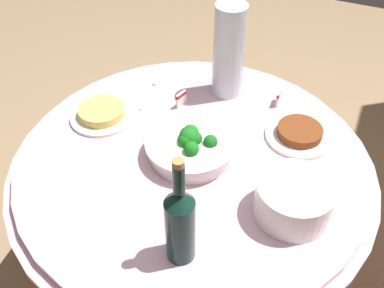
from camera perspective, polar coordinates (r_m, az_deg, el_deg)
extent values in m
plane|color=#9E7F5B|center=(1.98, 0.00, -17.00)|extent=(6.00, 6.00, 0.00)
cylinder|color=maroon|center=(1.69, 0.00, -11.12)|extent=(1.01, 1.01, 0.69)
cylinder|color=#E0B2C6|center=(1.42, 0.00, -2.66)|extent=(1.16, 1.16, 0.02)
cylinder|color=#E0B2C6|center=(1.40, 0.00, -1.95)|extent=(1.10, 1.10, 0.03)
cylinder|color=white|center=(1.38, -0.29, -0.76)|extent=(0.26, 0.26, 0.05)
cylinder|color=white|center=(1.35, -0.30, 0.19)|extent=(0.28, 0.28, 0.01)
sphere|color=#19641E|center=(1.35, -0.46, 1.13)|extent=(0.06, 0.06, 0.06)
sphere|color=#197F1E|center=(1.37, -0.18, 1.48)|extent=(0.05, 0.05, 0.05)
sphere|color=#197C1E|center=(1.34, -0.76, 0.43)|extent=(0.05, 0.05, 0.05)
sphere|color=#19751E|center=(1.34, -0.42, 0.79)|extent=(0.06, 0.06, 0.06)
sphere|color=#196B1E|center=(1.35, 0.37, 0.68)|extent=(0.05, 0.05, 0.05)
sphere|color=#19671E|center=(1.34, 2.41, 0.30)|extent=(0.04, 0.04, 0.04)
sphere|color=#19751E|center=(1.31, -0.08, -0.63)|extent=(0.05, 0.05, 0.05)
sphere|color=#195D1E|center=(1.36, -0.42, 0.95)|extent=(0.04, 0.04, 0.04)
cylinder|color=white|center=(1.27, 12.61, -8.51)|extent=(0.21, 0.21, 0.01)
cylinder|color=white|center=(1.26, 12.68, -8.22)|extent=(0.21, 0.21, 0.01)
cylinder|color=white|center=(1.25, 12.75, -7.94)|extent=(0.21, 0.21, 0.01)
cylinder|color=white|center=(1.24, 12.82, -7.64)|extent=(0.21, 0.21, 0.01)
cylinder|color=white|center=(1.24, 12.89, -7.35)|extent=(0.21, 0.21, 0.01)
cylinder|color=white|center=(1.23, 12.96, -7.05)|extent=(0.21, 0.21, 0.01)
cylinder|color=white|center=(1.22, 13.03, -6.74)|extent=(0.21, 0.21, 0.01)
cylinder|color=white|center=(1.21, 13.10, -6.44)|extent=(0.21, 0.21, 0.01)
cylinder|color=white|center=(1.21, 13.18, -6.13)|extent=(0.21, 0.21, 0.01)
cylinder|color=white|center=(1.20, 13.25, -5.81)|extent=(0.21, 0.21, 0.01)
cylinder|color=white|center=(1.19, 13.33, -5.49)|extent=(0.21, 0.21, 0.01)
cylinder|color=#123028|center=(1.08, -1.53, -11.02)|extent=(0.07, 0.07, 0.20)
cone|color=#123028|center=(0.99, -1.66, -6.91)|extent=(0.07, 0.07, 0.04)
cylinder|color=#123028|center=(0.94, -1.73, -4.55)|extent=(0.03, 0.03, 0.08)
cylinder|color=#B2844C|center=(0.91, -1.79, -2.50)|extent=(0.03, 0.03, 0.02)
cylinder|color=silver|center=(1.57, 4.78, 11.84)|extent=(0.11, 0.11, 0.34)
sphere|color=#E5B26B|center=(1.62, 4.26, 7.56)|extent=(0.06, 0.06, 0.06)
sphere|color=#E5B26B|center=(1.64, 5.25, 7.98)|extent=(0.06, 0.06, 0.06)
sphere|color=#E5B26B|center=(1.65, 4.05, 8.28)|extent=(0.06, 0.06, 0.06)
sphere|color=#72C64C|center=(1.59, 4.81, 9.09)|extent=(0.06, 0.06, 0.06)
sphere|color=#72C64C|center=(1.62, 5.16, 9.75)|extent=(0.06, 0.06, 0.06)
sphere|color=#72C64C|center=(1.61, 3.90, 9.64)|extent=(0.06, 0.06, 0.06)
sphere|color=red|center=(1.57, 5.31, 10.81)|extent=(0.06, 0.06, 0.06)
sphere|color=red|center=(1.60, 4.89, 11.49)|extent=(0.06, 0.06, 0.06)
sphere|color=red|center=(1.57, 3.99, 11.02)|extent=(0.06, 0.06, 0.06)
sphere|color=#E5B26B|center=(1.55, 5.63, 12.69)|extent=(0.06, 0.06, 0.06)
sphere|color=#E5B26B|center=(1.57, 4.54, 13.15)|extent=(0.06, 0.06, 0.06)
sphere|color=#E5B26B|center=(1.54, 4.36, 12.49)|extent=(0.06, 0.06, 0.06)
sphere|color=#72C64C|center=(1.54, 5.68, 14.64)|extent=(0.06, 0.06, 0.06)
sphere|color=#72C64C|center=(1.54, 4.28, 14.74)|extent=(0.06, 0.06, 0.06)
sphere|color=#72C64C|center=(1.51, 4.92, 14.13)|extent=(0.06, 0.06, 0.06)
cylinder|color=silver|center=(1.63, -5.51, 6.07)|extent=(0.16, 0.02, 0.01)
cylinder|color=silver|center=(1.64, -6.65, 6.33)|extent=(0.16, 0.02, 0.01)
sphere|color=silver|center=(1.69, -4.90, 7.71)|extent=(0.01, 0.01, 0.01)
cylinder|color=white|center=(1.49, 13.60, 1.01)|extent=(0.22, 0.22, 0.01)
cylinder|color=brown|center=(1.48, 13.73, 1.59)|extent=(0.15, 0.15, 0.03)
cylinder|color=white|center=(1.56, -11.51, 3.57)|extent=(0.22, 0.22, 0.01)
cylinder|color=#EACC60|center=(1.55, -11.62, 4.17)|extent=(0.16, 0.16, 0.03)
cube|color=white|center=(1.61, 11.08, 5.94)|extent=(0.05, 0.01, 0.05)
cube|color=maroon|center=(1.60, 11.16, 6.44)|extent=(0.05, 0.01, 0.01)
cube|color=white|center=(1.57, -1.40, 5.83)|extent=(0.05, 0.02, 0.05)
cube|color=maroon|center=(1.56, -1.41, 6.35)|extent=(0.05, 0.02, 0.01)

